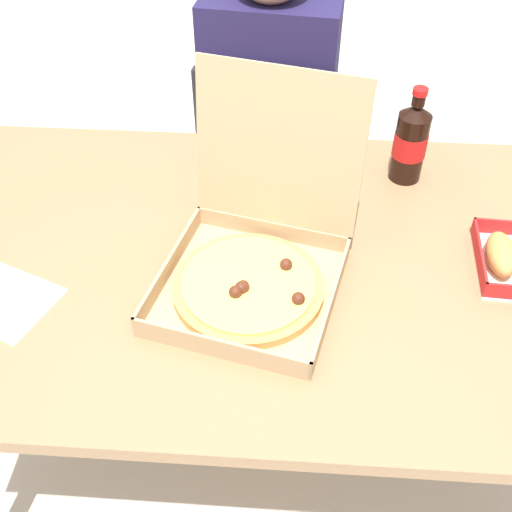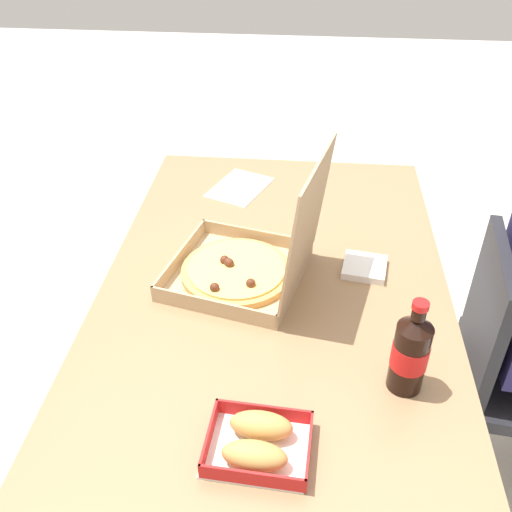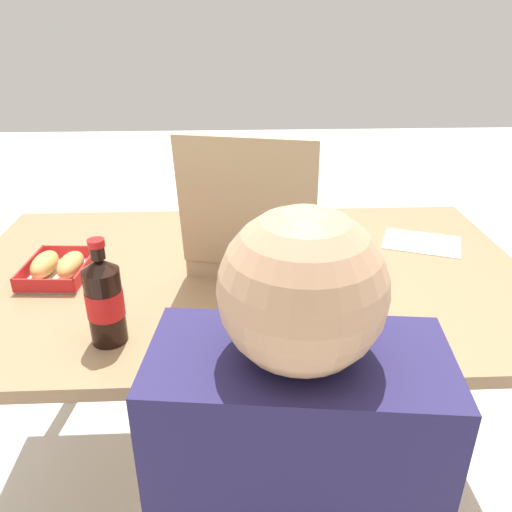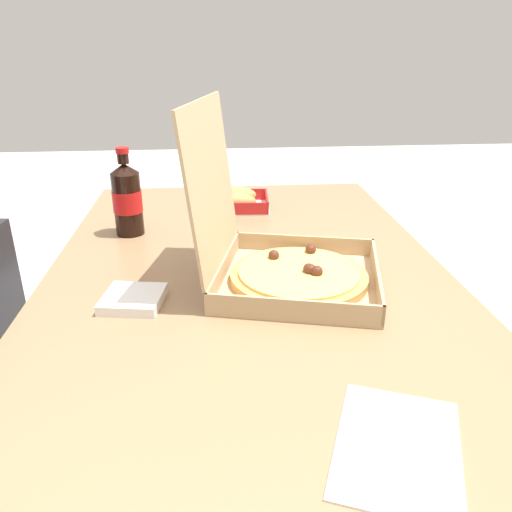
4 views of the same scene
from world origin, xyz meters
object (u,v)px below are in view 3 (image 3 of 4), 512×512
pizza_box_open (259,242)px  cola_bottle (105,300)px  paper_menu (422,243)px  napkin_pile (296,315)px  bread_side_box (58,267)px

pizza_box_open → cola_bottle: bearing=48.1°
paper_menu → napkin_pile: size_ratio=1.91×
bread_side_box → paper_menu: 0.99m
pizza_box_open → napkin_pile: 0.31m
bread_side_box → cola_bottle: (-0.19, 0.28, 0.07)m
bread_side_box → napkin_pile: 0.62m
bread_side_box → napkin_pile: bread_side_box is taller
pizza_box_open → napkin_pile: (-0.07, 0.30, -0.04)m
pizza_box_open → bread_side_box: 0.51m
pizza_box_open → bread_side_box: bearing=8.2°
pizza_box_open → paper_menu: size_ratio=2.02×
bread_side_box → pizza_box_open: bearing=-171.8°
pizza_box_open → paper_menu: pizza_box_open is taller
cola_bottle → napkin_pile: cola_bottle is taller
cola_bottle → bread_side_box: bearing=-56.8°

